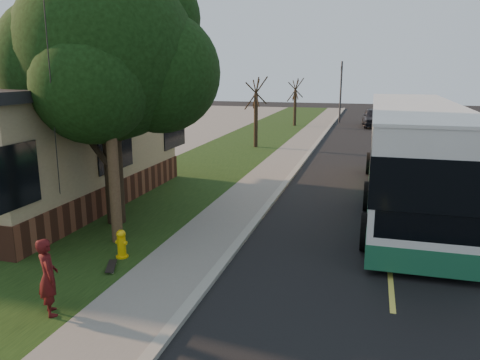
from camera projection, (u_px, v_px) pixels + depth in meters
name	position (u px, v px, depth m)	size (l,w,h in m)	color
ground	(219.00, 271.00, 11.32)	(120.00, 120.00, 0.00)	black
road	(383.00, 186.00, 19.64)	(8.00, 80.00, 0.01)	black
curb	(289.00, 179.00, 20.68)	(0.25, 80.00, 0.12)	gray
sidewalk	(267.00, 178.00, 20.94)	(2.00, 80.00, 0.08)	slate
grass_verge	(194.00, 173.00, 21.86)	(5.00, 80.00, 0.07)	black
building_lot	(16.00, 162.00, 24.50)	(15.00, 80.00, 0.04)	slate
fire_hydrant	(121.00, 244.00, 11.90)	(0.32, 0.32, 0.74)	#E4B30C
utility_pole	(107.00, 75.00, 12.05)	(2.86, 3.21, 9.07)	#473321
leafy_tree	(110.00, 55.00, 13.71)	(6.30, 6.00, 7.80)	black
bare_tree_near	(256.00, 113.00, 28.61)	(1.38, 1.21, 4.31)	black
bare_tree_far	(295.00, 103.00, 39.76)	(1.38, 1.21, 4.03)	black
traffic_signal	(341.00, 88.00, 42.32)	(0.18, 0.22, 5.50)	#2D2D30
transit_bus	(412.00, 152.00, 16.42)	(3.09, 13.37, 3.61)	silver
skateboarder	(48.00, 277.00, 9.04)	(0.57, 0.37, 1.56)	#430D0E
skateboard_main	(111.00, 266.00, 11.29)	(0.49, 0.79, 0.07)	black
distant_car	(374.00, 117.00, 39.78)	(1.87, 4.65, 1.59)	black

